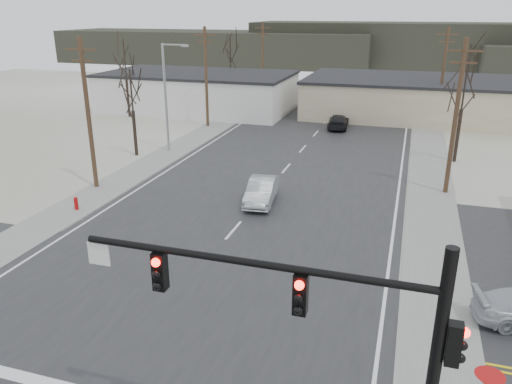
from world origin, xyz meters
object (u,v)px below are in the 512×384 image
sedan_crossing (262,191)px  car_far_a (338,122)px  car_far_b (289,95)px  traffic_signal_mast (347,338)px  fire_hydrant (76,203)px

sedan_crossing → car_far_a: bearing=79.2°
car_far_b → sedan_crossing: bearing=-78.6°
car_far_b → car_far_a: bearing=-59.3°
traffic_signal_mast → fire_hydrant: size_ratio=10.29×
fire_hydrant → sedan_crossing: 11.42m
sedan_crossing → car_far_a: sedan_crossing is taller
traffic_signal_mast → car_far_a: size_ratio=1.87×
sedan_crossing → car_far_a: (1.50, 22.39, -0.07)m
traffic_signal_mast → fire_hydrant: bearing=141.9°
fire_hydrant → traffic_signal_mast: bearing=-38.1°
fire_hydrant → car_far_b: (2.99, 42.22, 0.26)m
fire_hydrant → sedan_crossing: sedan_crossing is taller
traffic_signal_mast → sedan_crossing: bearing=112.1°
car_far_a → car_far_b: bearing=-63.8°
traffic_signal_mast → sedan_crossing: 20.67m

